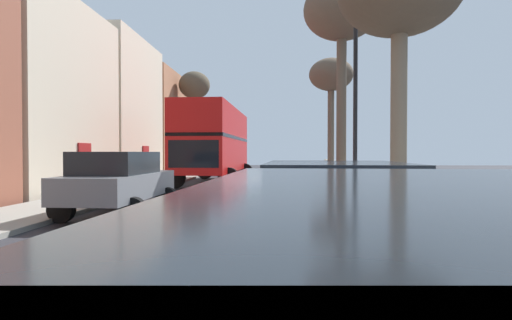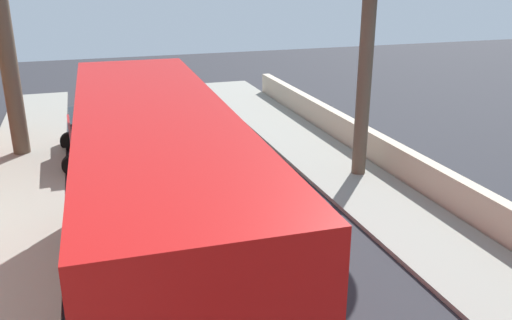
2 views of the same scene
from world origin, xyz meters
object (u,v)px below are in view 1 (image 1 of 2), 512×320
double_decker_bus (215,141)px  street_tree_right_1 (342,14)px  parked_car_grey_left_3 (119,180)px  lamppost_right (355,88)px  parked_car_silver_right_0 (333,214)px  parked_car_red_left_2 (224,162)px  street_tree_left_2 (194,91)px  street_tree_right_5 (331,78)px

double_decker_bus → street_tree_right_1: 9.17m
parked_car_grey_left_3 → lamppost_right: (6.80, 2.74, 2.84)m
parked_car_silver_right_0 → parked_car_red_left_2: bearing=100.7°
parked_car_grey_left_3 → street_tree_left_2: size_ratio=0.53×
parked_car_silver_right_0 → parked_car_grey_left_3: parked_car_grey_left_3 is taller
parked_car_red_left_2 → parked_car_silver_right_0: bearing=-79.3°
parked_car_silver_right_0 → street_tree_left_2: 29.28m
street_tree_left_2 → lamppost_right: size_ratio=1.30×
street_tree_right_1 → lamppost_right: bearing=-93.7°
double_decker_bus → parked_car_red_left_2: bearing=94.8°
double_decker_bus → parked_car_grey_left_3: (-0.80, -11.47, -1.39)m
street_tree_right_5 → double_decker_bus: bearing=-143.0°
parked_car_red_left_2 → street_tree_right_1: 16.49m
parked_car_red_left_2 → street_tree_right_1: (7.13, -13.13, 6.97)m
parked_car_silver_right_0 → lamppost_right: lamppost_right is taller
parked_car_silver_right_0 → street_tree_left_2: (-7.56, 27.69, 5.78)m
parked_car_silver_right_0 → double_decker_bus: bearing=103.9°
street_tree_left_2 → street_tree_right_5: street_tree_left_2 is taller
street_tree_right_1 → street_tree_right_5: 8.97m
parked_car_red_left_2 → lamppost_right: (6.80, -18.27, 2.85)m
parked_car_silver_right_0 → street_tree_right_5: (2.80, 22.21, 5.78)m
parked_car_silver_right_0 → parked_car_grey_left_3: bearing=132.4°
parked_car_silver_right_0 → lamppost_right: size_ratio=0.67×
double_decker_bus → street_tree_right_5: size_ratio=1.29×
parked_car_red_left_2 → street_tree_right_1: size_ratio=0.47×
double_decker_bus → parked_car_silver_right_0: (4.20, -16.95, -1.44)m
parked_car_silver_right_0 → parked_car_red_left_2: size_ratio=0.97×
parked_car_grey_left_3 → lamppost_right: 7.87m
parked_car_grey_left_3 → street_tree_right_5: (7.80, 16.74, 5.72)m
parked_car_red_left_2 → street_tree_right_5: street_tree_right_5 is taller
parked_car_silver_right_0 → street_tree_left_2: street_tree_left_2 is taller
parked_car_grey_left_3 → lamppost_right: lamppost_right is taller
parked_car_grey_left_3 → street_tree_right_1: (7.14, 7.88, 6.96)m
double_decker_bus → street_tree_right_5: street_tree_right_5 is taller
street_tree_right_1 → parked_car_red_left_2: bearing=118.5°
parked_car_red_left_2 → street_tree_left_2: 6.40m
parked_car_red_left_2 → street_tree_right_5: bearing=-28.8°
street_tree_left_2 → lamppost_right: 21.80m
parked_car_silver_right_0 → lamppost_right: bearing=77.6°
street_tree_right_1 → street_tree_left_2: 17.35m
parked_car_grey_left_3 → street_tree_left_2: street_tree_left_2 is taller
street_tree_left_2 → parked_car_grey_left_3: bearing=-83.4°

